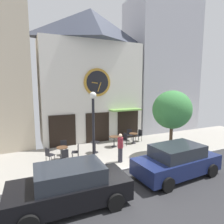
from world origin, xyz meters
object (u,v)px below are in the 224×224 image
Objects in this scene: cafe_table_center at (133,137)px; cafe_chair_near_tree at (124,138)px; cafe_table_rightmost at (62,151)px; cafe_chair_facing_wall at (77,151)px; parked_car_navy at (177,161)px; cafe_table_near_door at (114,139)px; parked_car_black at (70,186)px; cafe_chair_right_end at (64,146)px; pedestrian_maroon at (120,147)px; cafe_chair_under_awning at (49,154)px; cafe_chair_mid_row at (65,156)px; cafe_table_center_right at (95,146)px; street_tree at (172,110)px; cafe_chair_facing_street at (139,134)px; street_lamp at (93,130)px; cafe_chair_corner at (129,134)px.

cafe_table_center is 0.86× the size of cafe_chair_near_tree.
cafe_chair_facing_wall reaches higher than cafe_table_rightmost.
cafe_table_near_door is at bearing 99.16° from parked_car_navy.
cafe_table_near_door is 7.06m from parked_car_black.
pedestrian_maroon is at bearing -43.53° from cafe_chair_right_end.
cafe_chair_under_awning is 0.98m from cafe_chair_mid_row.
pedestrian_maroon reaches higher than cafe_chair_near_tree.
parked_car_black reaches higher than cafe_table_rightmost.
cafe_chair_mid_row is at bearing -152.71° from cafe_table_center_right.
parked_car_black is at bearing -119.06° from cafe_table_center_right.
cafe_chair_right_end reaches higher than cafe_table_rightmost.
street_tree is at bearing -17.63° from cafe_table_rightmost.
street_tree is at bearing -48.55° from cafe_table_near_door.
cafe_chair_facing_street is at bearing 19.07° from cafe_chair_mid_row.
street_lamp reaches higher than cafe_chair_mid_row.
cafe_chair_corner is 0.21× the size of parked_car_navy.
parked_car_navy is (0.07, -5.25, 0.23)m from cafe_chair_near_tree.
street_tree is 4.57m from cafe_table_near_door.
pedestrian_maroon reaches higher than cafe_chair_under_awning.
cafe_table_center is at bearing 2.20° from cafe_chair_right_end.
pedestrian_maroon is (0.79, -2.07, 0.39)m from cafe_table_center_right.
cafe_chair_right_end is 0.54× the size of pedestrian_maroon.
pedestrian_maroon is at bearing -30.69° from cafe_table_rightmost.
parked_car_navy reaches higher than cafe_chair_under_awning.
cafe_chair_facing_wall is (-1.39, -0.60, 0.06)m from cafe_table_center_right.
street_lamp reaches higher than cafe_table_near_door.
street_tree reaches higher than cafe_chair_facing_wall.
street_lamp is 5.26m from cafe_table_center.
cafe_chair_under_awning is 6.91m from parked_car_navy.
cafe_chair_near_tree is (3.83, 1.12, 0.00)m from cafe_chair_facing_wall.
street_lamp is 5.34× the size of cafe_table_rightmost.
street_lamp reaches higher than cafe_chair_facing_street.
cafe_chair_facing_street is at bearing 92.83° from street_tree.
street_lamp is 6.01m from cafe_chair_facing_street.
street_tree reaches higher than pedestrian_maroon.
cafe_chair_under_awning is 1.00× the size of cafe_chair_right_end.
cafe_table_center is at bearing 47.68° from pedestrian_maroon.
cafe_chair_near_tree is 1.00× the size of cafe_chair_mid_row.
street_tree reaches higher than cafe_chair_corner.
parked_car_navy is (1.72, -2.66, -0.10)m from pedestrian_maroon.
street_lamp reaches higher than parked_car_navy.
cafe_chair_right_end is (-5.39, -0.98, 0.00)m from cafe_chair_corner.
cafe_table_center is (4.16, 2.81, -1.55)m from street_lamp.
pedestrian_maroon is (-3.45, 0.28, -2.02)m from street_tree.
cafe_table_center is (1.69, 0.14, -0.02)m from cafe_table_near_door.
street_tree is at bearing -57.85° from cafe_chair_near_tree.
cafe_table_center is 0.46× the size of pedestrian_maroon.
street_tree reaches higher than cafe_chair_near_tree.
cafe_table_center is 0.86× the size of cafe_chair_right_end.
pedestrian_maroon reaches higher than parked_car_navy.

